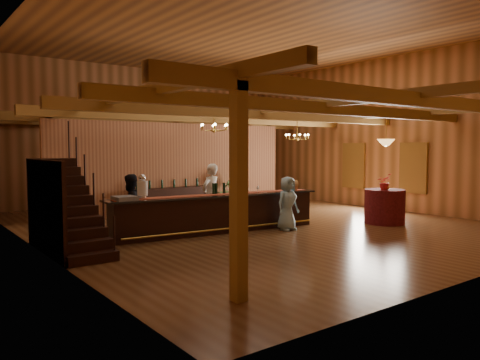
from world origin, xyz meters
TOP-DOWN VIEW (x-y plane):
  - floor at (0.00, 0.00)m, footprint 14.00×14.00m
  - ceiling at (0.00, 0.00)m, footprint 14.00×14.00m
  - wall_back at (0.00, 7.00)m, footprint 12.00×0.10m
  - wall_left at (-6.00, 0.00)m, footprint 0.10×14.00m
  - wall_right at (6.00, 0.00)m, footprint 0.10×14.00m
  - beam_grid at (0.00, 0.51)m, footprint 11.90×13.90m
  - support_posts at (0.00, -0.50)m, footprint 9.20×10.20m
  - partition_wall at (-0.50, 3.50)m, footprint 9.00×0.18m
  - window_right_front at (5.95, -1.60)m, footprint 0.12×1.05m
  - window_right_back at (5.95, 1.00)m, footprint 0.12×1.05m
  - staircase at (-5.45, -0.74)m, footprint 1.00×2.80m
  - backroom_boxes at (-0.29, 5.50)m, footprint 4.10×0.60m
  - tasting_bar at (-1.60, -0.68)m, footprint 6.08×1.37m
  - beverage_dispenser at (-3.64, -0.43)m, footprint 0.26×0.26m
  - glass_rack_tray at (-4.12, -0.47)m, footprint 0.50×0.50m
  - raffle_drum at (0.83, -0.98)m, footprint 0.34×0.24m
  - bar_bottle_0 at (-1.65, -0.56)m, footprint 0.07×0.07m
  - bar_bottle_1 at (-1.57, -0.57)m, footprint 0.07×0.07m
  - bar_bottle_2 at (-1.34, -0.59)m, footprint 0.07×0.07m
  - bar_bottle_3 at (-0.84, -0.64)m, footprint 0.07×0.07m
  - backbar_shelf at (-0.78, 3.19)m, footprint 3.16×0.54m
  - round_table at (3.17, -2.46)m, footprint 1.17×1.17m
  - chandelier_left at (-1.33, -0.12)m, footprint 0.80×0.80m
  - chandelier_right at (2.52, 0.62)m, footprint 0.80×0.80m
  - pendant_lamp at (3.17, -2.46)m, footprint 0.52×0.52m
  - bartender at (-1.27, 0.17)m, footprint 0.75×0.60m
  - staff_second at (-3.74, 0.10)m, footprint 0.96×0.89m
  - guest at (0.08, -1.57)m, footprint 0.74×0.50m
  - floor_plant at (1.40, 3.03)m, footprint 0.88×0.75m
  - table_flowers at (3.02, -2.54)m, footprint 0.53×0.49m
  - table_vase at (3.05, -2.59)m, footprint 0.17×0.17m

SIDE VIEW (x-z plane):
  - floor at x=0.00m, z-range 0.00..0.00m
  - backbar_shelf at x=-0.78m, z-range 0.00..0.89m
  - round_table at x=3.17m, z-range 0.00..1.01m
  - tasting_bar at x=-1.60m, z-range 0.00..1.02m
  - backroom_boxes at x=-0.29m, z-range -0.02..1.08m
  - floor_plant at x=1.40m, z-range 0.00..1.41m
  - guest at x=0.08m, z-range 0.00..1.47m
  - staff_second at x=-3.74m, z-range 0.00..1.59m
  - bartender at x=-1.27m, z-range 0.00..1.79m
  - staircase at x=-5.45m, z-range 0.00..2.00m
  - glass_rack_tray at x=-4.12m, z-range 1.01..1.11m
  - bar_bottle_0 at x=-1.65m, z-range 1.01..1.31m
  - bar_bottle_1 at x=-1.57m, z-range 1.01..1.31m
  - bar_bottle_2 at x=-1.34m, z-range 1.01..1.31m
  - bar_bottle_3 at x=-0.84m, z-range 1.01..1.31m
  - table_vase at x=3.05m, z-range 1.01..1.31m
  - raffle_drum at x=0.83m, z-range 1.03..1.33m
  - table_flowers at x=3.02m, z-range 1.01..1.49m
  - beverage_dispenser at x=-3.64m, z-range 0.99..1.59m
  - window_right_front at x=5.95m, z-range 0.67..2.42m
  - window_right_back at x=5.95m, z-range 0.67..2.42m
  - partition_wall at x=-0.50m, z-range 0.00..3.10m
  - support_posts at x=0.00m, z-range 0.00..3.20m
  - pendant_lamp at x=3.17m, z-range 1.95..2.85m
  - chandelier_right at x=2.52m, z-range 2.26..2.99m
  - wall_back at x=0.00m, z-range 0.00..5.50m
  - wall_left at x=-6.00m, z-range 0.00..5.50m
  - wall_right at x=6.00m, z-range 0.00..5.50m
  - chandelier_left at x=-1.33m, z-range 2.54..3.08m
  - beam_grid at x=0.00m, z-range 3.05..3.44m
  - ceiling at x=0.00m, z-range 5.50..5.50m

